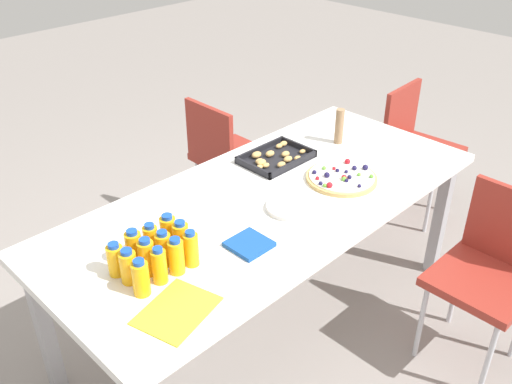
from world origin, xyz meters
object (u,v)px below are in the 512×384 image
juice_bottle_10 (151,241)px  juice_bottle_11 (168,232)px  juice_bottle_1 (159,266)px  juice_bottle_5 (147,257)px  juice_bottle_8 (116,260)px  plate_stack (290,207)px  juice_bottle_6 (164,249)px  chair_far_right (225,152)px  chair_near_right (491,265)px  juice_bottle_9 (134,248)px  napkin_stack (249,244)px  cardboard_tube (339,126)px  chair_end (415,141)px  juice_bottle_4 (128,267)px  juice_bottle_7 (181,239)px  party_table (269,209)px  juice_bottle_0 (141,278)px  fruit_pizza (342,177)px  paper_folder (177,311)px  juice_bottle_3 (191,249)px  snack_tray (275,158)px

juice_bottle_10 → juice_bottle_11: (0.08, -0.00, 0.00)m
juice_bottle_1 → juice_bottle_5: size_ratio=0.97×
juice_bottle_8 → plate_stack: 0.78m
juice_bottle_6 → chair_far_right: bearing=38.7°
juice_bottle_11 → chair_near_right: bearing=-37.5°
juice_bottle_6 → juice_bottle_10: (-0.00, 0.08, -0.00)m
juice_bottle_9 → napkin_stack: bearing=-30.6°
juice_bottle_9 → cardboard_tube: size_ratio=0.79×
chair_end → chair_near_right: size_ratio=1.00×
juice_bottle_6 → juice_bottle_4: bearing=177.5°
juice_bottle_7 → juice_bottle_8: bearing=161.7°
juice_bottle_7 → plate_stack: 0.53m
juice_bottle_5 → party_table: bearing=4.6°
plate_stack → juice_bottle_0: bearing=180.0°
juice_bottle_6 → juice_bottle_7: size_ratio=0.96×
juice_bottle_6 → fruit_pizza: (0.96, -0.08, -0.05)m
chair_far_right → paper_folder: 1.64m
chair_near_right → napkin_stack: (-0.87, 0.62, 0.24)m
juice_bottle_7 → napkin_stack: 0.27m
chair_end → juice_bottle_7: 1.98m
plate_stack → paper_folder: size_ratio=0.79×
chair_end → juice_bottle_7: bearing=0.6°
juice_bottle_7 → paper_folder: juice_bottle_7 is taller
juice_bottle_0 → chair_far_right: bearing=37.4°
juice_bottle_1 → napkin_stack: size_ratio=0.97×
juice_bottle_4 → plate_stack: bearing=-6.4°
chair_end → juice_bottle_5: (-2.10, -0.14, 0.31)m
juice_bottle_3 → juice_bottle_5: (-0.15, 0.07, 0.00)m
juice_bottle_11 → juice_bottle_7: bearing=-88.6°
juice_bottle_11 → snack_tray: 0.84m
juice_bottle_6 → plate_stack: bearing=-7.4°
juice_bottle_4 → juice_bottle_11: bearing=16.4°
juice_bottle_6 → plate_stack: juice_bottle_6 is taller
chair_far_right → juice_bottle_10: 1.36m
juice_bottle_4 → cardboard_tube: size_ratio=0.73×
cardboard_tube → juice_bottle_9: bearing=-175.7°
juice_bottle_7 → snack_tray: 0.86m
party_table → fruit_pizza: bearing=-20.7°
napkin_stack → chair_end: bearing=9.3°
chair_end → juice_bottle_8: juice_bottle_8 is taller
juice_bottle_0 → plate_stack: 0.76m
cardboard_tube → juice_bottle_3: bearing=-168.1°
party_table → napkin_stack: size_ratio=13.76×
party_table → cardboard_tube: cardboard_tube is taller
juice_bottle_7 → juice_bottle_11: juice_bottle_7 is taller
plate_stack → juice_bottle_7: bearing=171.8°
juice_bottle_3 → juice_bottle_4: juice_bottle_3 is taller
juice_bottle_1 → napkin_stack: 0.38m
snack_tray → juice_bottle_11: bearing=-166.0°
juice_bottle_4 → juice_bottle_1: bearing=-45.4°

